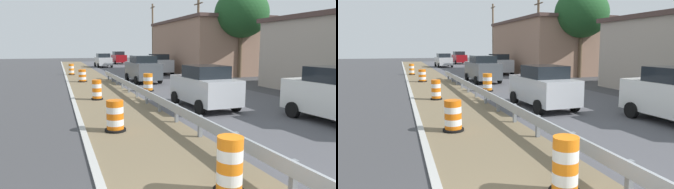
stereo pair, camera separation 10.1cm
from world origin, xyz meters
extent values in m
cube|color=#999EA3|center=(2.07, 3.20, 0.55)|extent=(0.08, 43.17, 0.32)
cube|color=slate|center=(2.15, 1.14, 0.35)|extent=(0.12, 0.12, 0.70)
cube|color=slate|center=(2.15, 3.20, 0.35)|extent=(0.12, 0.12, 0.70)
cube|color=slate|center=(2.15, 5.26, 0.35)|extent=(0.12, 0.12, 0.70)
cube|color=slate|center=(2.15, 7.31, 0.35)|extent=(0.12, 0.12, 0.70)
cube|color=slate|center=(2.15, 9.37, 0.35)|extent=(0.12, 0.12, 0.70)
cube|color=slate|center=(2.15, 11.42, 0.35)|extent=(0.12, 0.12, 0.70)
cube|color=slate|center=(2.15, 13.48, 0.35)|extent=(0.12, 0.12, 0.70)
cube|color=slate|center=(2.15, 15.53, 0.35)|extent=(0.12, 0.12, 0.70)
cube|color=slate|center=(2.15, 17.59, 0.35)|extent=(0.12, 0.12, 0.70)
cube|color=slate|center=(2.15, 19.64, 0.35)|extent=(0.12, 0.12, 0.70)
cube|color=slate|center=(2.15, 21.70, 0.35)|extent=(0.12, 0.12, 0.70)
cube|color=slate|center=(2.15, 23.76, 0.35)|extent=(0.12, 0.12, 0.70)
cylinder|color=orange|center=(1.01, 1.59, 0.11)|extent=(0.50, 0.50, 0.23)
cylinder|color=white|center=(1.01, 1.59, 0.34)|extent=(0.50, 0.50, 0.23)
cylinder|color=orange|center=(1.01, 1.59, 0.57)|extent=(0.50, 0.50, 0.23)
cylinder|color=white|center=(1.01, 1.59, 0.80)|extent=(0.50, 0.50, 0.23)
cylinder|color=orange|center=(1.01, 1.59, 1.03)|extent=(0.50, 0.50, 0.23)
cylinder|color=orange|center=(-0.26, 6.84, 0.11)|extent=(0.58, 0.58, 0.21)
cylinder|color=white|center=(-0.26, 6.84, 0.32)|extent=(0.58, 0.58, 0.21)
cylinder|color=orange|center=(-0.26, 6.84, 0.53)|extent=(0.58, 0.58, 0.21)
cylinder|color=white|center=(-0.26, 6.84, 0.74)|extent=(0.58, 0.58, 0.21)
cylinder|color=orange|center=(-0.26, 6.84, 0.95)|extent=(0.58, 0.58, 0.21)
cylinder|color=black|center=(-0.26, 6.84, 0.04)|extent=(0.72, 0.72, 0.08)
cylinder|color=orange|center=(-0.07, 13.47, 0.11)|extent=(0.50, 0.50, 0.22)
cylinder|color=white|center=(-0.07, 13.47, 0.32)|extent=(0.50, 0.50, 0.22)
cylinder|color=orange|center=(-0.07, 13.47, 0.54)|extent=(0.50, 0.50, 0.22)
cylinder|color=white|center=(-0.07, 13.47, 0.76)|extent=(0.50, 0.50, 0.22)
cylinder|color=orange|center=(-0.07, 13.47, 0.97)|extent=(0.50, 0.50, 0.22)
cylinder|color=black|center=(-0.07, 13.47, 0.04)|extent=(0.63, 0.63, 0.08)
cylinder|color=orange|center=(3.44, 15.66, 0.11)|extent=(0.60, 0.60, 0.23)
cylinder|color=white|center=(3.44, 15.66, 0.34)|extent=(0.60, 0.60, 0.23)
cylinder|color=orange|center=(3.44, 15.66, 0.57)|extent=(0.60, 0.60, 0.23)
cylinder|color=white|center=(3.44, 15.66, 0.80)|extent=(0.60, 0.60, 0.23)
cylinder|color=orange|center=(3.44, 15.66, 1.03)|extent=(0.60, 0.60, 0.23)
cylinder|color=black|center=(3.44, 15.66, 0.04)|extent=(0.75, 0.75, 0.08)
cylinder|color=orange|center=(-0.13, 22.61, 0.10)|extent=(0.59, 0.59, 0.20)
cylinder|color=white|center=(-0.13, 22.61, 0.31)|extent=(0.59, 0.59, 0.20)
cylinder|color=orange|center=(-0.13, 22.61, 0.51)|extent=(0.59, 0.59, 0.20)
cylinder|color=white|center=(-0.13, 22.61, 0.72)|extent=(0.59, 0.59, 0.20)
cylinder|color=orange|center=(-0.13, 22.61, 0.92)|extent=(0.59, 0.59, 0.20)
cylinder|color=black|center=(-0.13, 22.61, 0.04)|extent=(0.74, 0.74, 0.08)
cylinder|color=orange|center=(-0.69, 29.62, 0.11)|extent=(0.51, 0.51, 0.23)
cylinder|color=white|center=(-0.69, 29.62, 0.34)|extent=(0.51, 0.51, 0.23)
cylinder|color=orange|center=(-0.69, 29.62, 0.57)|extent=(0.51, 0.51, 0.23)
cylinder|color=white|center=(-0.69, 29.62, 0.79)|extent=(0.51, 0.51, 0.23)
cylinder|color=orange|center=(-0.69, 29.62, 1.02)|extent=(0.51, 0.51, 0.23)
cylinder|color=black|center=(-0.69, 29.62, 0.04)|extent=(0.63, 0.63, 0.08)
cube|color=silver|center=(4.15, 41.31, 0.85)|extent=(2.00, 4.46, 1.06)
cube|color=black|center=(4.16, 41.13, 1.66)|extent=(1.72, 2.08, 0.56)
cylinder|color=black|center=(3.18, 42.72, 0.32)|extent=(0.24, 0.65, 0.64)
cylinder|color=black|center=(5.02, 42.79, 0.32)|extent=(0.24, 0.65, 0.64)
cylinder|color=black|center=(3.29, 39.83, 0.32)|extent=(0.24, 0.65, 0.64)
cylinder|color=black|center=(5.12, 39.89, 0.32)|extent=(0.24, 0.65, 0.64)
cube|color=silver|center=(8.06, 27.43, 0.93)|extent=(2.01, 4.14, 1.23)
cube|color=black|center=(8.07, 27.60, 1.83)|extent=(1.77, 1.93, 0.56)
cylinder|color=black|center=(8.98, 26.06, 0.32)|extent=(0.24, 0.65, 0.64)
cylinder|color=black|center=(7.08, 26.11, 0.32)|extent=(0.24, 0.65, 0.64)
cylinder|color=black|center=(9.05, 28.76, 0.32)|extent=(0.24, 0.65, 0.64)
cylinder|color=black|center=(7.15, 28.81, 0.32)|extent=(0.24, 0.65, 0.64)
cube|color=silver|center=(4.39, 9.54, 0.88)|extent=(1.89, 4.09, 1.11)
cube|color=black|center=(4.39, 9.37, 1.71)|extent=(1.65, 1.90, 0.56)
cylinder|color=black|center=(3.46, 10.84, 0.32)|extent=(0.24, 0.65, 0.64)
cylinder|color=black|center=(5.23, 10.89, 0.32)|extent=(0.24, 0.65, 0.64)
cylinder|color=black|center=(3.54, 8.18, 0.32)|extent=(0.24, 0.65, 0.64)
cylinder|color=black|center=(5.31, 8.23, 0.32)|extent=(0.24, 0.65, 0.64)
cylinder|color=black|center=(8.58, 6.47, 0.32)|extent=(0.24, 0.65, 0.64)
cylinder|color=black|center=(6.83, 6.42, 0.32)|extent=(0.24, 0.65, 0.64)
cube|color=#4C5156|center=(4.50, 20.89, 0.96)|extent=(2.00, 4.59, 1.27)
cube|color=black|center=(4.50, 20.71, 1.87)|extent=(1.75, 2.13, 0.56)
cylinder|color=black|center=(3.52, 22.37, 0.32)|extent=(0.23, 0.64, 0.64)
cylinder|color=black|center=(5.41, 22.41, 0.32)|extent=(0.23, 0.64, 0.64)
cylinder|color=black|center=(3.58, 19.37, 0.32)|extent=(0.23, 0.64, 0.64)
cylinder|color=black|center=(5.48, 19.41, 0.32)|extent=(0.23, 0.64, 0.64)
cube|color=maroon|center=(7.87, 49.05, 0.93)|extent=(1.98, 4.34, 1.22)
cube|color=black|center=(7.87, 49.22, 1.82)|extent=(1.72, 2.02, 0.56)
cylinder|color=black|center=(8.84, 47.67, 0.32)|extent=(0.24, 0.65, 0.64)
cylinder|color=black|center=(6.99, 47.61, 0.32)|extent=(0.24, 0.65, 0.64)
cylinder|color=black|center=(8.76, 50.49, 0.32)|extent=(0.24, 0.65, 0.64)
cylinder|color=black|center=(6.91, 50.44, 0.32)|extent=(0.24, 0.65, 0.64)
cube|color=#93705B|center=(13.88, 28.69, 2.75)|extent=(7.96, 14.10, 5.49)
cube|color=#4C3833|center=(13.88, 28.69, 5.64)|extent=(8.28, 14.67, 0.30)
cylinder|color=brown|center=(11.43, 25.22, 3.78)|extent=(0.24, 0.24, 7.57)
cube|color=brown|center=(11.43, 25.22, 7.07)|extent=(0.12, 1.80, 0.10)
cylinder|color=brown|center=(11.10, 39.72, 4.44)|extent=(0.24, 0.24, 8.89)
cube|color=brown|center=(11.10, 39.72, 8.39)|extent=(0.12, 1.80, 0.10)
cylinder|color=brown|center=(14.02, 21.52, 1.95)|extent=(0.36, 0.36, 3.91)
ellipsoid|color=#1E4C23|center=(14.02, 21.52, 5.87)|extent=(4.92, 4.92, 4.43)
camera|label=1|loc=(-2.00, -3.29, 2.82)|focal=32.89mm
camera|label=2|loc=(-1.90, -3.33, 2.82)|focal=32.89mm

